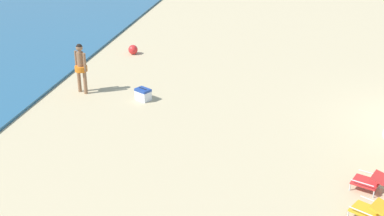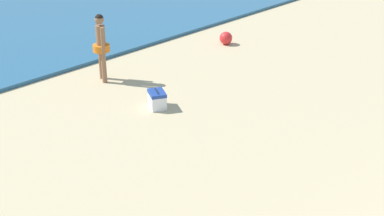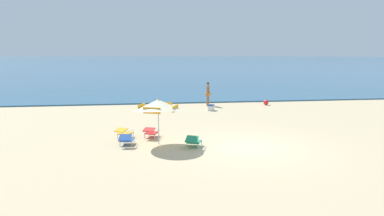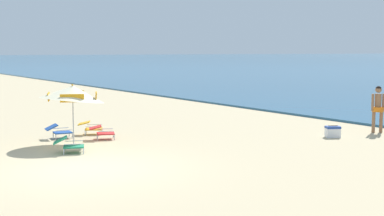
{
  "view_description": "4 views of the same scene",
  "coord_description": "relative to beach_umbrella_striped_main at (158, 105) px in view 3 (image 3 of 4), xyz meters",
  "views": [
    {
      "loc": [
        -15.62,
        4.04,
        7.03
      ],
      "look_at": [
        -2.29,
        6.95,
        1.0
      ],
      "focal_mm": 50.2,
      "sensor_mm": 36.0,
      "label": 1
    },
    {
      "loc": [
        -7.63,
        0.6,
        5.35
      ],
      "look_at": [
        -0.64,
        7.24,
        0.89
      ],
      "focal_mm": 51.62,
      "sensor_mm": 36.0,
      "label": 2
    },
    {
      "loc": [
        -4.13,
        -12.55,
        3.78
      ],
      "look_at": [
        -1.57,
        5.79,
        0.75
      ],
      "focal_mm": 30.47,
      "sensor_mm": 36.0,
      "label": 3
    },
    {
      "loc": [
        12.46,
        -5.18,
        3.04
      ],
      "look_at": [
        -2.6,
        5.04,
        1.05
      ],
      "focal_mm": 48.51,
      "sensor_mm": 36.0,
      "label": 4
    }
  ],
  "objects": [
    {
      "name": "ocean_water",
      "position": [
        3.67,
        411.54,
        -1.64
      ],
      "size": [
        800.0,
        800.0,
        0.1
      ],
      "primitive_type": "cube",
      "color": "#285B7F",
      "rests_on": "ground"
    },
    {
      "name": "beach_umbrella_striped_main",
      "position": [
        0.0,
        0.0,
        0.0
      ],
      "size": [
        2.14,
        2.18,
        2.05
      ],
      "color": "silver",
      "rests_on": "ground"
    },
    {
      "name": "lounge_chair_beside_umbrella",
      "position": [
        -1.36,
        -0.02,
        -1.41
      ],
      "size": [
        0.66,
        0.95,
        0.51
      ],
      "color": "#1E4799",
      "rests_on": "ground"
    },
    {
      "name": "lounge_chair_facing_sea",
      "position": [
        -1.55,
        1.25,
        -1.41
      ],
      "size": [
        0.87,
        0.99,
        0.49
      ],
      "color": "gold",
      "rests_on": "ground"
    },
    {
      "name": "beach_ball",
      "position": [
        8.54,
        9.98,
        -1.49
      ],
      "size": [
        0.39,
        0.39,
        0.39
      ],
      "primitive_type": "sphere",
      "color": "red",
      "rests_on": "ground"
    },
    {
      "name": "ground_plane",
      "position": [
        3.67,
        -1.05,
        -1.69
      ],
      "size": [
        800.0,
        800.0,
        0.0
      ],
      "primitive_type": "plane",
      "color": "tan"
    },
    {
      "name": "cooler_box",
      "position": [
        3.89,
        8.12,
        -1.48
      ],
      "size": [
        0.55,
        0.6,
        0.43
      ],
      "color": "white",
      "rests_on": "ground"
    },
    {
      "name": "lounge_chair_spare_folded",
      "position": [
        -0.32,
        1.16,
        -1.41
      ],
      "size": [
        0.81,
        0.98,
        0.49
      ],
      "color": "red",
      "rests_on": "ground"
    },
    {
      "name": "person_standing_near_shore",
      "position": [
        4.09,
        10.36,
        -0.67
      ],
      "size": [
        0.43,
        0.48,
        1.75
      ],
      "color": "#8C6042",
      "rests_on": "ground"
    },
    {
      "name": "lounge_chair_under_umbrella",
      "position": [
        1.4,
        -0.69,
        -1.41
      ],
      "size": [
        0.83,
        1.02,
        0.52
      ],
      "color": "#1E7F56",
      "rests_on": "ground"
    }
  ]
}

